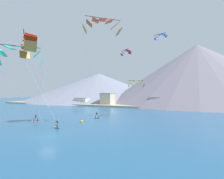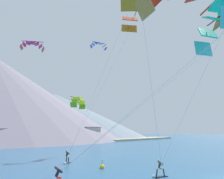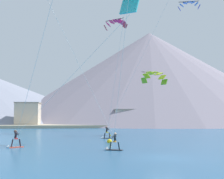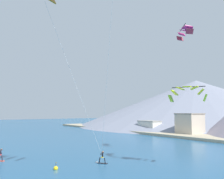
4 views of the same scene
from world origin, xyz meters
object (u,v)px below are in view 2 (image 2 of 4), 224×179
kitesurfer_near_trail (158,172)px  parafoil_kite_distant_mid_solo (78,101)px  parafoil_kite_near_trail (183,0)px  parafoil_kite_mid_center (130,10)px  parafoil_kite_distant_low_drift (99,45)px  parafoil_kite_near_lead (218,21)px  parafoil_kite_distant_high_outer (32,45)px  kitesurfer_mid_center (67,160)px  race_marker_buoy (102,167)px

kitesurfer_near_trail → parafoil_kite_distant_mid_solo: 25.18m
parafoil_kite_near_trail → parafoil_kite_mid_center: bearing=54.4°
kitesurfer_near_trail → parafoil_kite_distant_low_drift: 35.34m
parafoil_kite_near_lead → parafoil_kite_distant_high_outer: parafoil_kite_distant_high_outer is taller
parafoil_kite_near_trail → parafoil_kite_mid_center: size_ratio=0.72×
parafoil_kite_mid_center → parafoil_kite_distant_high_outer: size_ratio=4.82×
parafoil_kite_near_lead → parafoil_kite_distant_high_outer: (4.90, 35.51, 7.30)m
parafoil_kite_mid_center → parafoil_kite_distant_high_outer: parafoil_kite_mid_center is taller
kitesurfer_near_trail → kitesurfer_mid_center: size_ratio=1.01×
parafoil_kite_near_trail → parafoil_kite_distant_low_drift: parafoil_kite_distant_low_drift is taller
kitesurfer_mid_center → parafoil_kite_mid_center: (5.47, -6.71, 20.92)m
kitesurfer_near_trail → parafoil_kite_near_trail: (-2.47, -4.38, 14.87)m
kitesurfer_near_trail → parafoil_kite_near_trail: parafoil_kite_near_trail is taller
parafoil_kite_near_trail → parafoil_kite_distant_mid_solo: 29.08m
kitesurfer_mid_center → parafoil_kite_mid_center: parafoil_kite_mid_center is taller
parafoil_kite_mid_center → parafoil_kite_distant_high_outer: bearing=96.8°
parafoil_kite_near_lead → race_marker_buoy: bearing=82.3°
parafoil_kite_near_trail → kitesurfer_mid_center: bearing=81.0°
kitesurfer_mid_center → parafoil_kite_distant_high_outer: bearing=78.8°
parafoil_kite_mid_center → race_marker_buoy: parafoil_kite_mid_center is taller
parafoil_kite_distant_low_drift → parafoil_kite_mid_center: bearing=-121.8°
parafoil_kite_distant_high_outer → parafoil_kite_distant_low_drift: size_ratio=1.17×
kitesurfer_near_trail → parafoil_kite_distant_mid_solo: bearing=67.4°
kitesurfer_near_trail → kitesurfer_mid_center: 14.06m
race_marker_buoy → parafoil_kite_distant_high_outer: bearing=82.0°
parafoil_kite_mid_center → parafoil_kite_distant_low_drift: parafoil_kite_distant_low_drift is taller
parafoil_kite_mid_center → parafoil_kite_distant_low_drift: bearing=58.2°
parafoil_kite_distant_mid_solo → parafoil_kite_mid_center: bearing=-102.3°
kitesurfer_near_trail → race_marker_buoy: bearing=86.9°
parafoil_kite_distant_low_drift → parafoil_kite_distant_high_outer: bearing=154.7°
parafoil_kite_distant_low_drift → kitesurfer_near_trail: bearing=-124.2°
kitesurfer_near_trail → parafoil_kite_mid_center: size_ratio=0.08×
parafoil_kite_mid_center → kitesurfer_near_trail: bearing=-128.9°
parafoil_kite_near_trail → parafoil_kite_distant_high_outer: parafoil_kite_distant_high_outer is taller
parafoil_kite_near_trail → parafoil_kite_near_lead: bearing=-68.7°
parafoil_kite_near_trail → race_marker_buoy: parafoil_kite_near_trail is taller
parafoil_kite_distant_mid_solo → parafoil_kite_distant_low_drift: bearing=10.9°
parafoil_kite_distant_high_outer → parafoil_kite_distant_mid_solo: 14.12m
parafoil_kite_near_lead → parafoil_kite_distant_high_outer: 36.58m
kitesurfer_near_trail → parafoil_kite_distant_low_drift: size_ratio=0.46×
parafoil_kite_mid_center → parafoil_kite_distant_mid_solo: parafoil_kite_mid_center is taller
parafoil_kite_distant_mid_solo → race_marker_buoy: bearing=-121.6°
parafoil_kite_distant_low_drift → race_marker_buoy: 30.94m
parafoil_kite_distant_high_outer → kitesurfer_near_trail: bearing=-96.7°
parafoil_kite_distant_low_drift → parafoil_kite_near_trail: bearing=-123.5°
parafoil_kite_near_lead → parafoil_kite_mid_center: 18.02m
parafoil_kite_near_trail → parafoil_kite_distant_mid_solo: size_ratio=3.22×
kitesurfer_near_trail → parafoil_kite_distant_mid_solo: size_ratio=0.37×
parafoil_kite_mid_center → race_marker_buoy: 21.97m
parafoil_kite_near_lead → parafoil_kite_distant_mid_solo: size_ratio=2.74×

